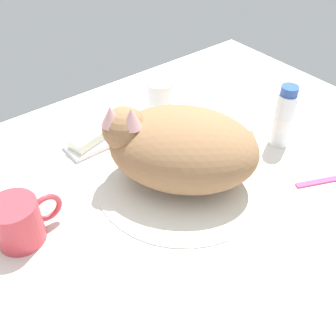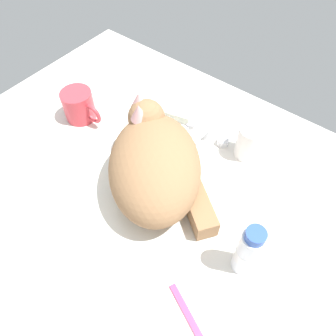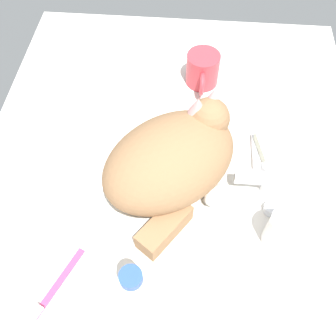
# 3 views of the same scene
# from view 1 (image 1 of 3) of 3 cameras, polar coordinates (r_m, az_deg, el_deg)

# --- Properties ---
(ground_plane) EXTENTS (1.10, 0.83, 0.03)m
(ground_plane) POSITION_cam_1_polar(r_m,az_deg,el_deg) (0.80, 1.99, -2.57)
(ground_plane) COLOR silver
(sink_basin) EXTENTS (0.33, 0.33, 0.01)m
(sink_basin) POSITION_cam_1_polar(r_m,az_deg,el_deg) (0.78, 2.02, -1.61)
(sink_basin) COLOR silver
(sink_basin) RESTS_ON ground_plane
(faucet) EXTENTS (0.13, 0.09, 0.05)m
(faucet) POSITION_cam_1_polar(r_m,az_deg,el_deg) (0.89, -5.89, 5.79)
(faucet) COLOR silver
(faucet) RESTS_ON ground_plane
(cat) EXTENTS (0.34, 0.33, 0.16)m
(cat) POSITION_cam_1_polar(r_m,az_deg,el_deg) (0.74, 1.64, 3.00)
(cat) COLOR #936B47
(cat) RESTS_ON sink_basin
(coffee_mug) EXTENTS (0.12, 0.08, 0.08)m
(coffee_mug) POSITION_cam_1_polar(r_m,az_deg,el_deg) (0.70, -20.31, -7.11)
(coffee_mug) COLOR #C63842
(coffee_mug) RESTS_ON ground_plane
(rinse_cup) EXTENTS (0.06, 0.06, 0.08)m
(rinse_cup) POSITION_cam_1_polar(r_m,az_deg,el_deg) (0.95, -1.13, 9.80)
(rinse_cup) COLOR white
(rinse_cup) RESTS_ON ground_plane
(soap_dish) EXTENTS (0.09, 0.06, 0.01)m
(soap_dish) POSITION_cam_1_polar(r_m,az_deg,el_deg) (0.88, -11.24, 3.16)
(soap_dish) COLOR white
(soap_dish) RESTS_ON ground_plane
(soap_bar) EXTENTS (0.08, 0.06, 0.02)m
(soap_bar) POSITION_cam_1_polar(r_m,az_deg,el_deg) (0.87, -11.38, 4.03)
(soap_bar) COLOR silver
(soap_bar) RESTS_ON soap_dish
(toothpaste_bottle) EXTENTS (0.04, 0.04, 0.14)m
(toothpaste_bottle) POSITION_cam_1_polar(r_m,az_deg,el_deg) (0.87, 15.99, 6.79)
(toothpaste_bottle) COLOR white
(toothpaste_bottle) RESTS_ON ground_plane
(toothbrush) EXTENTS (0.13, 0.07, 0.02)m
(toothbrush) POSITION_cam_1_polar(r_m,az_deg,el_deg) (0.85, 22.32, -1.29)
(toothbrush) COLOR #D83F72
(toothbrush) RESTS_ON ground_plane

